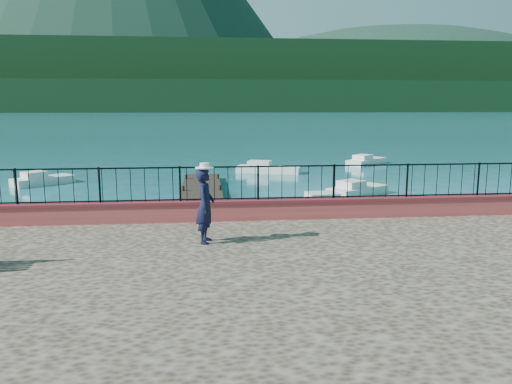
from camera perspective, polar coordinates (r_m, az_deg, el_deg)
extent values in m
plane|color=#19596B|center=(11.30, 3.83, -13.31)|extent=(2000.00, 2000.00, 0.00)
cube|color=#BB4B43|center=(14.35, 1.43, -1.98)|extent=(28.00, 0.46, 0.58)
cube|color=black|center=(14.21, 1.44, 1.04)|extent=(27.00, 0.05, 0.95)
cube|color=#2D231C|center=(22.64, -6.28, -1.06)|extent=(2.00, 16.00, 0.30)
cube|color=black|center=(310.27, -5.60, 10.78)|extent=(900.00, 60.00, 18.00)
cube|color=black|center=(370.65, -5.69, 12.65)|extent=(900.00, 120.00, 44.00)
ellipsoid|color=#142D23|center=(611.86, 15.63, 9.21)|extent=(448.00, 384.00, 180.00)
imported|color=black|center=(11.87, -5.83, -1.57)|extent=(0.53, 0.71, 1.80)
cylinder|color=white|center=(11.71, -5.91, 3.02)|extent=(0.44, 0.44, 0.12)
cube|color=silver|center=(18.78, -9.90, -2.66)|extent=(3.42, 2.98, 0.80)
cube|color=silver|center=(21.58, 8.96, -0.99)|extent=(3.81, 1.69, 0.80)
cube|color=silver|center=(25.34, 11.55, 0.55)|extent=(3.43, 2.85, 0.80)
cube|color=silver|center=(30.63, -23.18, 1.55)|extent=(3.28, 3.13, 0.80)
cube|color=silver|center=(33.04, 1.46, 2.92)|extent=(4.38, 2.64, 0.80)
cube|color=silver|center=(38.49, 12.53, 3.69)|extent=(3.78, 3.65, 0.80)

